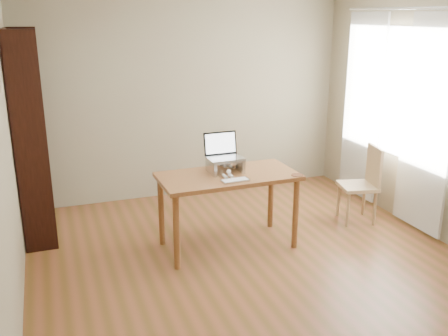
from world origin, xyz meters
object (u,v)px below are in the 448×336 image
(bookshelf, at_px, (32,137))
(cat, at_px, (221,165))
(laptop, at_px, (223,151))
(chair, at_px, (363,181))
(keyboard, at_px, (235,180))
(desk, at_px, (228,185))

(bookshelf, bearing_deg, cat, -26.21)
(laptop, height_order, chair, laptop)
(keyboard, distance_m, chair, 1.71)
(chair, bearing_deg, cat, -167.08)
(keyboard, height_order, cat, cat)
(desk, xyz_separation_m, laptop, (-0.00, 0.14, 0.30))
(desk, height_order, cat, cat)
(chair, bearing_deg, desk, -163.21)
(bookshelf, relative_size, desk, 1.57)
(bookshelf, relative_size, laptop, 6.14)
(keyboard, height_order, chair, chair)
(bookshelf, bearing_deg, keyboard, -34.11)
(desk, relative_size, chair, 1.57)
(desk, relative_size, laptop, 3.92)
(cat, bearing_deg, laptop, 40.47)
(keyboard, xyz_separation_m, cat, (-0.02, 0.33, 0.05))
(desk, bearing_deg, keyboard, -94.61)
(desk, distance_m, chair, 1.65)
(laptop, distance_m, keyboard, 0.40)
(laptop, distance_m, chair, 1.71)
(bookshelf, height_order, cat, bookshelf)
(desk, xyz_separation_m, cat, (-0.03, 0.11, 0.17))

